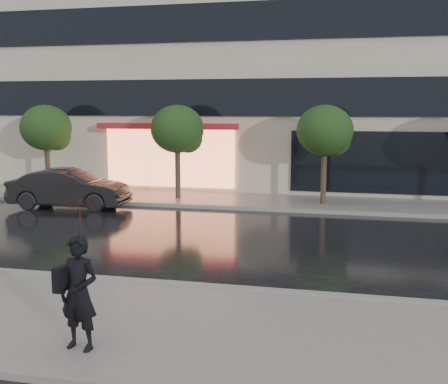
% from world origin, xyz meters
% --- Properties ---
extents(ground, '(120.00, 120.00, 0.00)m').
position_xyz_m(ground, '(0.00, 0.00, 0.00)').
color(ground, black).
rests_on(ground, ground).
extents(sidewalk_near, '(60.00, 4.50, 0.12)m').
position_xyz_m(sidewalk_near, '(0.00, -3.25, 0.06)').
color(sidewalk_near, slate).
rests_on(sidewalk_near, ground).
extents(sidewalk_far, '(60.00, 3.50, 0.12)m').
position_xyz_m(sidewalk_far, '(0.00, 10.25, 0.06)').
color(sidewalk_far, slate).
rests_on(sidewalk_far, ground).
extents(curb_near, '(60.00, 0.25, 0.14)m').
position_xyz_m(curb_near, '(0.00, -1.00, 0.07)').
color(curb_near, gray).
rests_on(curb_near, ground).
extents(curb_far, '(60.00, 0.25, 0.14)m').
position_xyz_m(curb_far, '(0.00, 8.50, 0.07)').
color(curb_far, gray).
rests_on(curb_far, ground).
extents(office_building, '(30.00, 12.76, 18.00)m').
position_xyz_m(office_building, '(-0.00, 17.97, 9.00)').
color(office_building, '#BBAF9E').
rests_on(office_building, ground).
extents(tree_far_west, '(2.20, 2.20, 3.99)m').
position_xyz_m(tree_far_west, '(-8.94, 10.03, 2.92)').
color(tree_far_west, '#33261C').
rests_on(tree_far_west, ground).
extents(tree_mid_west, '(2.20, 2.20, 3.99)m').
position_xyz_m(tree_mid_west, '(-2.94, 10.03, 2.92)').
color(tree_mid_west, '#33261C').
rests_on(tree_mid_west, ground).
extents(tree_mid_east, '(2.20, 2.20, 3.99)m').
position_xyz_m(tree_mid_east, '(3.06, 10.03, 2.92)').
color(tree_mid_east, '#33261C').
rests_on(tree_mid_east, ground).
extents(parked_car, '(4.71, 1.94, 1.52)m').
position_xyz_m(parked_car, '(-6.62, 7.47, 0.76)').
color(parked_car, black).
rests_on(parked_car, ground).
extents(pedestrian_with_umbrella, '(0.96, 0.98, 2.42)m').
position_xyz_m(pedestrian_with_umbrella, '(0.04, -4.50, 1.60)').
color(pedestrian_with_umbrella, black).
rests_on(pedestrian_with_umbrella, sidewalk_near).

